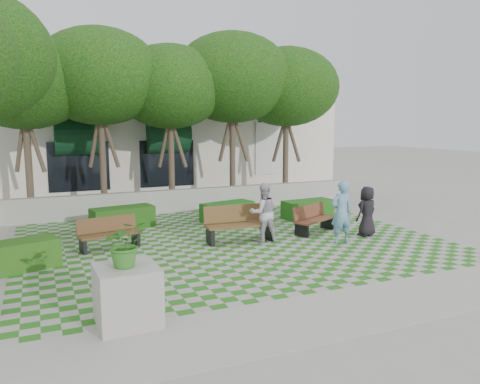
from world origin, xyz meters
name	(u,v)px	position (x,y,z in m)	size (l,w,h in m)	color
ground	(245,250)	(0.00, 0.00, 0.00)	(90.00, 90.00, 0.00)	gray
lawn	(231,241)	(0.00, 1.00, 0.01)	(12.00, 12.00, 0.00)	#2B721E
sidewalk_south	(347,310)	(0.00, -4.70, 0.01)	(16.00, 2.00, 0.01)	#9E9B93
retaining_wall	(181,200)	(0.00, 6.20, 0.45)	(15.00, 0.36, 0.90)	#9E9B93
bench_east	(313,219)	(2.88, 1.02, 0.43)	(1.78, 1.22, 0.89)	brown
bench_mid	(239,224)	(0.21, 0.92, 0.52)	(2.10, 0.82, 1.08)	brown
bench_west	(109,234)	(-3.47, 1.63, 0.43)	(1.77, 0.86, 0.89)	#51331B
hedge_east	(308,209)	(3.96, 3.10, 0.34)	(1.92, 0.77, 0.67)	#1B4F15
hedge_midright	(227,211)	(1.02, 3.84, 0.34)	(1.92, 0.77, 0.67)	#155116
hedge_midleft	(123,218)	(-2.67, 4.12, 0.36)	(2.05, 0.82, 0.72)	#1C4913
hedge_west	(13,257)	(-5.86, 0.48, 0.36)	(2.03, 0.81, 0.71)	#225115
planter_front	(127,283)	(-3.90, -3.63, 0.76)	(1.08, 1.08, 1.87)	#9E9B93
person_blue	(341,212)	(2.88, -0.48, 0.93)	(0.68, 0.44, 1.86)	#6797BD
person_dark	(367,211)	(4.15, -0.06, 0.78)	(0.77, 0.50, 1.57)	black
person_white	(263,213)	(0.87, 0.61, 0.88)	(0.86, 0.67, 1.76)	silver
tree_row	(132,77)	(-1.86, 5.95, 5.18)	(17.70, 13.40, 7.41)	#47382B
building	(156,141)	(0.93, 14.08, 2.52)	(18.00, 8.92, 5.15)	white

